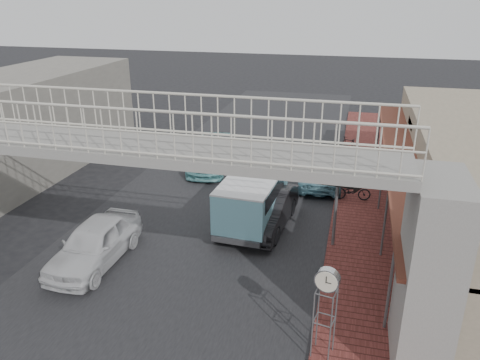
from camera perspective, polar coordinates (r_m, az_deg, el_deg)
The scene contains 14 objects.
ground at distance 17.60m, azimuth -6.38°, elevation -8.11°, with size 120.00×120.00×0.00m, color black.
road_strip at distance 17.60m, azimuth -6.38°, elevation -8.10°, with size 10.00×60.00×0.01m, color black.
sidewalk at distance 19.30m, azimuth 15.41°, elevation -5.81°, with size 3.00×40.00×0.10m, color brown.
footbridge at distance 12.91m, azimuth -13.11°, elevation -4.29°, with size 16.40×2.40×6.34m.
building_far_left at distance 26.90m, azimuth -24.57°, elevation 6.39°, with size 5.00×14.00×5.00m, color gray.
white_hatchback at distance 16.97m, azimuth -17.31°, elevation -7.35°, with size 1.77×4.41×1.50m, color silver.
dark_sedan at distance 18.63m, azimuth 3.32°, elevation -3.65°, with size 1.58×4.54×1.50m, color black.
angkot_curb at distance 23.12m, azimuth 9.84°, elevation 0.81°, with size 1.95×4.24×1.18m, color #659EAF.
angkot_far at distance 24.99m, azimuth -3.62°, elevation 2.94°, with size 1.93×4.75×1.38m, color #6BB5B9.
angkot_van at distance 18.27m, azimuth 1.48°, elevation -1.98°, with size 2.25×4.52×2.17m.
motorcycle_near at distance 21.52m, azimuth 13.51°, elevation -1.28°, with size 0.57×1.63×0.86m, color black.
motorcycle_far at distance 28.07m, azimuth 13.03°, elevation 4.23°, with size 0.42×1.49×0.90m, color black.
street_clock at distance 11.75m, azimuth 10.57°, elevation -12.36°, with size 0.65×0.57×2.54m.
arrow_sign at distance 16.48m, azimuth 14.80°, elevation 0.29°, with size 2.06×1.33×3.47m.
Camera 1 is at (5.61, -14.22, 8.71)m, focal length 35.00 mm.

